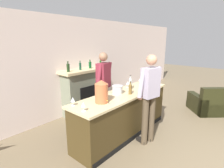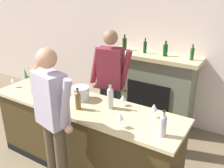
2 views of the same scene
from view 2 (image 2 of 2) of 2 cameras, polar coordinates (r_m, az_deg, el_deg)
The scene contains 16 objects.
wall_back_panel at distance 4.60m, azimuth 9.67°, elevation 8.39°, with size 12.00×0.07×2.75m.
bar_counter at distance 3.52m, azimuth -6.37°, elevation -11.67°, with size 2.69×0.73×0.99m.
fireplace_stone at distance 4.55m, azimuth 9.28°, elevation -1.14°, with size 1.58×0.52×1.60m.
potted_plant_corner at distance 6.11m, azimuth -17.95°, elevation 0.63°, with size 0.46×0.45×0.77m.
person_customer at distance 2.82m, azimuth -13.26°, elevation -8.37°, with size 0.65×0.37×1.87m.
person_bartender at distance 3.71m, azimuth -0.35°, elevation -0.26°, with size 0.65×0.37×1.85m.
copper_dispenser at distance 3.64m, azimuth -16.42°, elevation 1.27°, with size 0.25×0.29×0.43m.
ice_bucket_steel at distance 3.36m, azimuth -7.14°, elevation -2.07°, with size 0.24×0.24×0.18m.
wine_bottle_chardonnay_pale at distance 3.08m, azimuth -0.40°, elevation -3.01°, with size 0.08×0.08×0.34m.
wine_bottle_burgundy_dark at distance 3.10m, azimuth -7.80°, elevation -3.60°, with size 0.07×0.07×0.28m.
wine_bottle_riesling_slim at distance 2.60m, azimuth 11.58°, elevation -9.06°, with size 0.08×0.08×0.29m.
wine_glass_near_bucket at distance 2.92m, azimuth 9.58°, elevation -5.36°, with size 0.09×0.09×0.17m.
wine_glass_back_row at distance 4.17m, azimuth -17.67°, elevation 2.18°, with size 0.08×0.08×0.16m.
wine_glass_by_dispenser at distance 4.00m, azimuth -21.68°, elevation 0.85°, with size 0.07×0.07×0.16m.
wine_glass_front_left at distance 2.70m, azimuth 1.90°, elevation -7.45°, with size 0.08×0.08×0.18m.
wine_glass_front_right at distance 3.17m, azimuth 2.52°, elevation -3.24°, with size 0.08×0.08×0.15m.
Camera 2 is at (1.67, -0.07, 2.45)m, focal length 40.00 mm.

